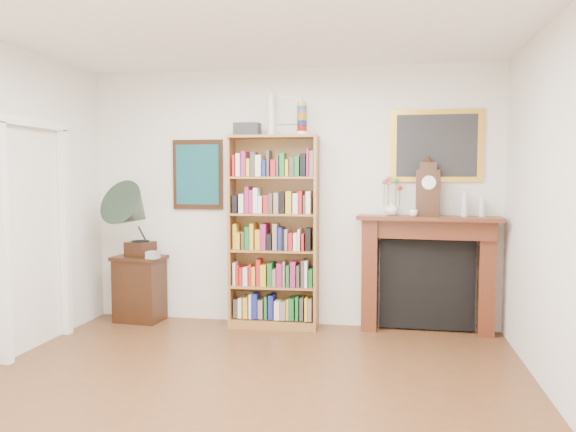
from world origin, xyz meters
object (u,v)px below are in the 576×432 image
(bottle_right, at_px, (482,207))
(mantel_clock, at_px, (428,190))
(fireplace, at_px, (427,263))
(gramophone, at_px, (134,214))
(teacup, at_px, (413,213))
(side_cabinet, at_px, (140,289))
(flower_vase, at_px, (392,208))
(bookshelf, at_px, (273,221))
(cd_stack, at_px, (153,255))
(bottle_left, at_px, (464,205))

(bottle_right, bearing_deg, mantel_clock, -176.18)
(bottle_right, bearing_deg, fireplace, 177.66)
(gramophone, relative_size, bottle_right, 4.26)
(mantel_clock, distance_m, teacup, 0.28)
(side_cabinet, distance_m, flower_vase, 2.94)
(teacup, distance_m, bottle_right, 0.70)
(bookshelf, xyz_separation_m, cd_stack, (-1.30, -0.18, -0.38))
(side_cabinet, xyz_separation_m, fireplace, (3.16, 0.11, 0.36))
(bookshelf, relative_size, flower_vase, 15.75)
(side_cabinet, xyz_separation_m, cd_stack, (0.23, -0.15, 0.41))
(bookshelf, height_order, mantel_clock, bookshelf)
(bottle_left, bearing_deg, teacup, -170.16)
(side_cabinet, relative_size, cd_stack, 6.15)
(gramophone, xyz_separation_m, teacup, (2.99, 0.09, 0.04))
(teacup, xyz_separation_m, bottle_left, (0.51, 0.09, 0.08))
(gramophone, height_order, bottle_left, gramophone)
(fireplace, bearing_deg, mantel_clock, -95.21)
(gramophone, distance_m, mantel_clock, 3.16)
(side_cabinet, xyz_separation_m, gramophone, (0.00, -0.11, 0.85))
(bottle_left, bearing_deg, mantel_clock, -177.88)
(flower_vase, xyz_separation_m, teacup, (0.22, -0.11, -0.04))
(flower_vase, xyz_separation_m, bottle_left, (0.72, -0.02, 0.04))
(fireplace, relative_size, cd_stack, 12.28)
(cd_stack, relative_size, bottle_left, 0.50)
(cd_stack, distance_m, teacup, 2.81)
(cd_stack, bearing_deg, mantel_clock, 3.96)
(flower_vase, bearing_deg, mantel_clock, -5.10)
(gramophone, height_order, cd_stack, gramophone)
(bookshelf, bearing_deg, fireplace, 0.30)
(teacup, bearing_deg, bottle_right, 9.17)
(bookshelf, distance_m, flower_vase, 1.26)
(gramophone, xyz_separation_m, cd_stack, (0.23, -0.03, -0.44))
(gramophone, distance_m, bottle_right, 3.69)
(fireplace, relative_size, mantel_clock, 2.67)
(gramophone, bearing_deg, bottle_left, 19.18)
(side_cabinet, relative_size, teacup, 8.23)
(cd_stack, xyz_separation_m, mantel_clock, (2.92, 0.20, 0.71))
(side_cabinet, bearing_deg, bottle_left, 6.27)
(cd_stack, bearing_deg, side_cabinet, 146.98)
(side_cabinet, height_order, fireplace, fireplace)
(fireplace, bearing_deg, teacup, -135.80)
(bookshelf, xyz_separation_m, bottle_left, (1.97, 0.04, 0.19))
(gramophone, relative_size, bottle_left, 3.55)
(fireplace, xyz_separation_m, teacup, (-0.16, -0.13, 0.53))
(cd_stack, bearing_deg, flower_vase, 5.25)
(flower_vase, bearing_deg, side_cabinet, -178.23)
(bookshelf, distance_m, teacup, 1.47)
(bottle_right, bearing_deg, side_cabinet, -178.62)
(fireplace, height_order, mantel_clock, mantel_clock)
(fireplace, xyz_separation_m, bottle_right, (0.53, -0.02, 0.60))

